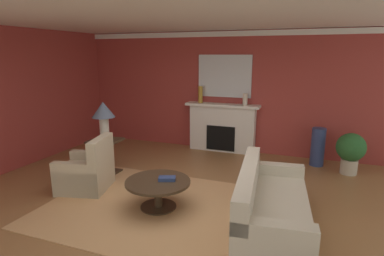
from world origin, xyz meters
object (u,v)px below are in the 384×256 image
object	(u,v)px
fireplace	(222,129)
vase_mantel_right	(245,99)
side_table	(106,154)
vase_tall_corner	(318,147)
table_lamp	(103,113)
vase_mantel_left	(200,95)
potted_plant	(351,150)
sofa	(270,209)
coffee_table	(158,188)
mantel_mirror	(225,76)
armchair_near_window	(87,173)

from	to	relation	value
fireplace	vase_mantel_right	size ratio (longest dim) A/B	6.49
side_table	vase_tall_corner	xyz separation A→B (m)	(3.94, 2.02, 0.01)
table_lamp	fireplace	bearing A→B (deg)	53.12
vase_mantel_left	potted_plant	size ratio (longest dim) A/B	0.49
sofa	coffee_table	size ratio (longest dim) A/B	2.19
table_lamp	vase_mantel_right	distance (m)	3.22
fireplace	vase_mantel_left	distance (m)	0.99
potted_plant	vase_mantel_right	bearing A→B (deg)	166.18
vase_mantel_right	vase_mantel_left	bearing A→B (deg)	180.00
vase_tall_corner	vase_mantel_right	size ratio (longest dim) A/B	2.96
mantel_mirror	vase_mantel_left	distance (m)	0.73
armchair_near_window	table_lamp	world-z (taller)	table_lamp
vase_mantel_right	vase_mantel_left	world-z (taller)	vase_mantel_left
table_lamp	armchair_near_window	bearing A→B (deg)	-79.20
sofa	table_lamp	size ratio (longest dim) A/B	2.91
armchair_near_window	mantel_mirror	bearing A→B (deg)	63.56
vase_tall_corner	vase_mantel_right	distance (m)	1.90
mantel_mirror	vase_tall_corner	size ratio (longest dim) A/B	1.58
fireplace	sofa	size ratio (longest dim) A/B	0.82
armchair_near_window	sofa	bearing A→B (deg)	-3.81
fireplace	mantel_mirror	size ratio (longest dim) A/B	1.38
vase_mantel_right	potted_plant	xyz separation A→B (m)	(2.25, -0.55, -0.82)
armchair_near_window	side_table	xyz separation A→B (m)	(-0.15, 0.76, 0.09)
side_table	vase_mantel_left	bearing A→B (deg)	62.35
table_lamp	vase_mantel_left	bearing A→B (deg)	62.35
fireplace	armchair_near_window	xyz separation A→B (m)	(-1.59, -3.08, -0.25)
side_table	potted_plant	size ratio (longest dim) A/B	0.84
coffee_table	vase_mantel_left	distance (m)	3.42
fireplace	sofa	world-z (taller)	fireplace
vase_mantel_left	coffee_table	bearing A→B (deg)	-82.08
vase_tall_corner	potted_plant	world-z (taller)	potted_plant
potted_plant	vase_mantel_left	bearing A→B (deg)	170.62
vase_tall_corner	vase_mantel_right	xyz separation A→B (m)	(-1.65, 0.25, 0.90)
table_lamp	vase_tall_corner	bearing A→B (deg)	27.12
side_table	sofa	bearing A→B (deg)	-16.35
side_table	table_lamp	xyz separation A→B (m)	(0.00, 0.00, 0.82)
armchair_near_window	vase_tall_corner	world-z (taller)	armchair_near_window
sofa	side_table	bearing A→B (deg)	163.65
armchair_near_window	vase_mantel_right	distance (m)	3.84
sofa	armchair_near_window	xyz separation A→B (m)	(-3.18, 0.21, 0.01)
armchair_near_window	potted_plant	distance (m)	5.04
mantel_mirror	table_lamp	distance (m)	3.05
vase_mantel_left	armchair_near_window	bearing A→B (deg)	-108.96
sofa	vase_tall_corner	world-z (taller)	sofa
armchair_near_window	vase_mantel_left	xyz separation A→B (m)	(1.04, 3.03, 1.07)
table_lamp	vase_mantel_left	xyz separation A→B (m)	(1.19, 2.27, 0.16)
fireplace	side_table	size ratio (longest dim) A/B	2.57
sofa	vase_mantel_right	distance (m)	3.55
mantel_mirror	armchair_near_window	distance (m)	3.88
table_lamp	side_table	bearing A→B (deg)	0.00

